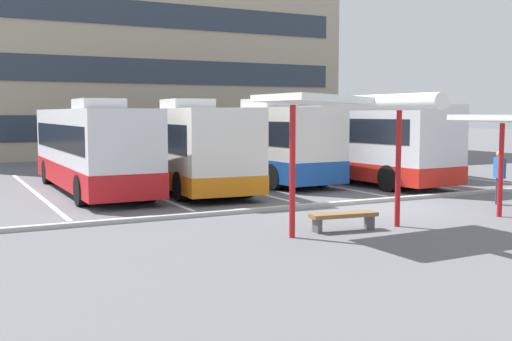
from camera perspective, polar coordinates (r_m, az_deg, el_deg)
name	(u,v)px	position (r m, az deg, el deg)	size (l,w,h in m)	color
ground_plane	(383,208)	(19.70, 11.55, -3.39)	(160.00, 160.00, 0.00)	slate
terminal_building	(115,6)	(49.33, -12.82, 14.54)	(30.15, 15.32, 24.66)	tan
coach_bus_0	(92,150)	(23.92, -14.84, 1.85)	(2.56, 10.26, 3.44)	silver
coach_bus_1	(176,146)	(25.52, -7.34, 2.28)	(3.42, 12.58, 3.47)	silver
coach_bus_2	(253,143)	(27.27, -0.27, 2.52)	(3.02, 10.49, 3.53)	silver
coach_bus_3	(337,141)	(27.90, 7.44, 2.69)	(3.34, 12.57, 3.62)	silver
coach_bus_4	(376,138)	(31.76, 10.92, 2.95)	(3.49, 10.69, 3.60)	silver
lane_stripe_0	(34,192)	(24.59, -19.66, -1.87)	(0.16, 14.00, 0.01)	white
lane_stripe_1	(130,187)	(25.31, -11.47, -1.47)	(0.16, 14.00, 0.01)	white
lane_stripe_2	(214,182)	(26.51, -3.88, -1.07)	(0.16, 14.00, 0.01)	white
lane_stripe_3	(288,178)	(28.14, 2.94, -0.69)	(0.16, 14.00, 0.01)	white
lane_stripe_4	(354,174)	(30.12, 8.94, -0.36)	(0.16, 14.00, 0.01)	white
lane_stripe_5	(412,171)	(32.38, 14.15, -0.06)	(0.16, 14.00, 0.01)	white
waiting_shelter_0	(355,106)	(15.18, 9.05, 5.89)	(4.16, 4.35, 3.38)	red
bench_0	(344,217)	(15.72, 8.05, -4.29)	(1.80, 0.63, 0.45)	brown
platform_kerb	(361,202)	(20.55, 9.65, -2.83)	(44.00, 0.24, 0.12)	#ADADA8
waiting_passenger_0	(499,173)	(21.34, 21.43, -0.23)	(0.42, 0.55, 1.75)	#33384C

